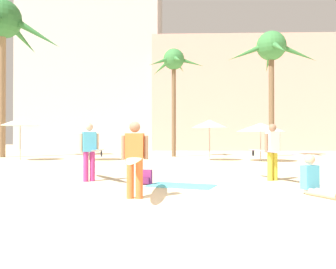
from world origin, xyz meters
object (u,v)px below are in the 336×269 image
Objects in this scene: cafe_umbrella_0 at (89,129)px; beach_towel at (181,186)px; palm_tree_center at (272,52)px; person_mid_center at (136,156)px; person_mid_left at (273,150)px; person_near_left at (90,150)px; palm_tree_left at (174,66)px; cafe_umbrella_3 at (261,127)px; backpack at (146,177)px; palm_tree_far_left at (1,29)px; cafe_umbrella_1 at (210,124)px; cafe_umbrella_2 at (20,122)px; person_mid_right at (316,181)px.

cafe_umbrella_0 reaches higher than beach_towel.
palm_tree_center is 3.06× the size of person_mid_center.
cafe_umbrella_0 is at bearing -168.46° from person_mid_left.
person_near_left is (2.62, -9.89, -0.91)m from cafe_umbrella_0.
cafe_umbrella_3 is (5.00, -4.83, -4.53)m from palm_tree_left.
palm_tree_left is 2.82× the size of cafe_umbrella_3.
backpack is 2.25m from person_mid_center.
palm_tree_far_left reaches higher than palm_tree_left.
cafe_umbrella_0 is 0.87× the size of person_mid_left.
palm_tree_far_left reaches higher than person_mid_left.
cafe_umbrella_3 is 11.79m from person_near_left.
cafe_umbrella_2 is at bearing -179.01° from cafe_umbrella_1.
person_mid_center reaches higher than backpack.
person_mid_center is (-0.04, -2.14, 0.71)m from backpack.
cafe_umbrella_2 is 11.76m from person_near_left.
cafe_umbrella_0 is at bearing -14.02° from person_near_left.
person_mid_left is (-3.71, -14.34, -6.54)m from palm_tree_center.
cafe_umbrella_0 reaches higher than person_near_left.
person_mid_right is (8.54, -12.37, -1.53)m from cafe_umbrella_0.
cafe_umbrella_1 is (2.17, -4.21, -4.30)m from palm_tree_left.
cafe_umbrella_3 is at bearing -4.12° from cafe_umbrella_0.
beach_towel is at bearing -140.76° from person_mid_right.
cafe_umbrella_2 is 1.02× the size of person_near_left.
person_mid_center is at bearing -54.19° from palm_tree_far_left.
person_mid_right is (12.60, -12.08, -1.94)m from cafe_umbrella_2.
person_mid_right is 0.43× the size of person_near_left.
cafe_umbrella_0 is at bearing -158.85° from palm_tree_center.
person_mid_right is 0.35× the size of person_mid_center.
person_mid_left is (12.35, -9.40, -1.32)m from cafe_umbrella_2.
palm_tree_center is 8.64m from cafe_umbrella_1.
palm_tree_far_left is 4.00× the size of cafe_umbrella_3.
palm_tree_center is 14.05m from cafe_umbrella_0.
person_mid_center is at bearing -91.89° from palm_tree_left.
beach_towel is 3.23m from person_mid_left.
backpack is (-5.52, -9.94, -1.72)m from cafe_umbrella_3.
cafe_umbrella_1 reaches higher than person_mid_left.
person_mid_left is (-1.68, -8.97, -0.98)m from cafe_umbrella_3.
person_near_left is (-5.92, 2.48, 0.62)m from person_mid_right.
person_near_left is at bearing -117.04° from person_mid_left.
person_mid_right is 6.45m from person_near_left.
person_mid_center is (-2.73, -12.69, -1.24)m from cafe_umbrella_1.
backpack is at bearing -50.61° from cafe_umbrella_2.
person_near_left is 0.82× the size of person_mid_center.
palm_tree_center reaches higher than backpack.
beach_towel is at bearing -48.15° from cafe_umbrella_2.
person_mid_left is at bearing -37.28° from cafe_umbrella_2.
person_near_left is (-2.82, 1.02, 0.94)m from beach_towel.
backpack is 4.44m from person_mid_right.
cafe_umbrella_2 is 2.40× the size of person_mid_right.
palm_tree_center reaches higher than person_mid_center.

